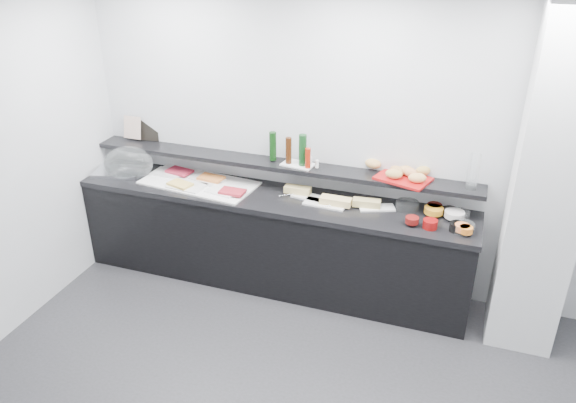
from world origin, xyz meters
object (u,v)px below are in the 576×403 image
(condiment_tray, at_px, (298,164))
(carafe, at_px, (473,172))
(cloche_base, at_px, (118,172))
(bread_tray, at_px, (403,179))
(sandwich_plate_mid, at_px, (325,204))
(framed_print, at_px, (147,127))

(condiment_tray, height_order, carafe, carafe)
(cloche_base, height_order, condiment_tray, condiment_tray)
(cloche_base, relative_size, bread_tray, 1.03)
(cloche_base, bearing_deg, bread_tray, -8.31)
(condiment_tray, xyz_separation_m, carafe, (1.47, -0.01, 0.14))
(sandwich_plate_mid, xyz_separation_m, carafe, (1.16, 0.18, 0.39))
(condiment_tray, distance_m, carafe, 1.48)
(framed_print, height_order, carafe, carafe)
(sandwich_plate_mid, xyz_separation_m, framed_print, (-1.90, 0.32, 0.37))
(cloche_base, bearing_deg, condiment_tray, -5.74)
(carafe, bearing_deg, condiment_tray, 179.56)
(cloche_base, bearing_deg, sandwich_plate_mid, -12.11)
(sandwich_plate_mid, height_order, carafe, carafe)
(cloche_base, xyz_separation_m, framed_print, (0.16, 0.34, 0.36))
(sandwich_plate_mid, xyz_separation_m, condiment_tray, (-0.31, 0.19, 0.25))
(cloche_base, relative_size, carafe, 1.47)
(sandwich_plate_mid, bearing_deg, bread_tray, 19.76)
(bread_tray, bearing_deg, carafe, 17.14)
(cloche_base, height_order, carafe, carafe)
(framed_print, height_order, condiment_tray, framed_print)
(carafe, bearing_deg, sandwich_plate_mid, -171.14)
(condiment_tray, height_order, bread_tray, bread_tray)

